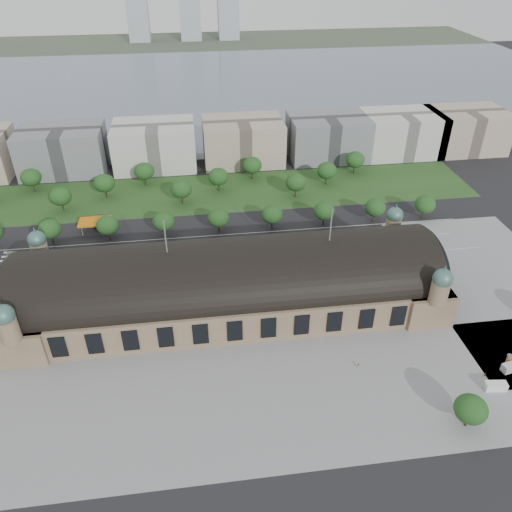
{
  "coord_description": "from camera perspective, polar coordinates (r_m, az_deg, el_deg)",
  "views": [
    {
      "loc": [
        -9.35,
        -140.28,
        115.65
      ],
      "look_at": [
        11.1,
        10.92,
        14.0
      ],
      "focal_mm": 35.0,
      "sensor_mm": 36.0,
      "label": 1
    }
  ],
  "objects": [
    {
      "name": "petrol_station",
      "position": [
        238.63,
        -17.53,
        3.81
      ],
      "size": [
        14.0,
        13.0,
        5.05
      ],
      "color": "orange",
      "rests_on": "ground"
    },
    {
      "name": "traffic_car_1",
      "position": [
        232.54,
        -26.09,
        0.27
      ],
      "size": [
        4.73,
        1.81,
        1.54
      ],
      "primitive_type": "imported",
      "rotation": [
        0.0,
        0.0,
        1.61
      ],
      "color": "gray",
      "rests_on": "ground"
    },
    {
      "name": "station",
      "position": [
        175.7,
        -3.12,
        -3.24
      ],
      "size": [
        150.0,
        48.4,
        44.3
      ],
      "color": "#8B7356",
      "rests_on": "ground"
    },
    {
      "name": "lake",
      "position": [
        453.38,
        -6.61,
        18.69
      ],
      "size": [
        700.0,
        320.0,
        0.08
      ],
      "primitive_type": "cube",
      "color": "slate",
      "rests_on": "ground"
    },
    {
      "name": "tree_row_3",
      "position": [
        224.87,
        -16.62,
        3.38
      ],
      "size": [
        9.6,
        9.6,
        11.52
      ],
      "color": "#2D2116",
      "rests_on": "ground"
    },
    {
      "name": "far_tower_left",
      "position": [
        654.64,
        -13.5,
        26.24
      ],
      "size": [
        24.0,
        24.0,
        80.0
      ],
      "primitive_type": "cube",
      "color": "#9EA8B2",
      "rests_on": "ground"
    },
    {
      "name": "tree_plaza_s",
      "position": [
        151.99,
        23.35,
        -15.77
      ],
      "size": [
        9.0,
        9.0,
        10.64
      ],
      "color": "#2D2116",
      "rests_on": "ground"
    },
    {
      "name": "traffic_car_3",
      "position": [
        219.49,
        -12.87,
        1.15
      ],
      "size": [
        4.93,
        2.41,
        1.38
      ],
      "primitive_type": "imported",
      "rotation": [
        0.0,
        0.0,
        1.47
      ],
      "color": "maroon",
      "rests_on": "ground"
    },
    {
      "name": "tree_belt_2",
      "position": [
        282.06,
        -24.33,
        8.19
      ],
      "size": [
        10.4,
        10.4,
        12.48
      ],
      "color": "#2D2116",
      "rests_on": "ground"
    },
    {
      "name": "tree_belt_11",
      "position": [
        283.78,
        11.25,
        10.74
      ],
      "size": [
        10.4,
        10.4,
        12.48
      ],
      "color": "#2D2116",
      "rests_on": "ground"
    },
    {
      "name": "far_tower_right",
      "position": [
        655.23,
        -3.24,
        26.78
      ],
      "size": [
        24.0,
        24.0,
        75.0
      ],
      "primitive_type": "cube",
      "color": "#9EA8B2",
      "rests_on": "ground"
    },
    {
      "name": "parked_car_4",
      "position": [
        202.37,
        -12.21,
        -1.8
      ],
      "size": [
        4.51,
        4.02,
        1.49
      ],
      "primitive_type": "imported",
      "rotation": [
        0.0,
        0.0,
        -0.9
      ],
      "color": "silver",
      "rests_on": "ground"
    },
    {
      "name": "van_south",
      "position": [
        168.62,
        25.59,
        -13.3
      ],
      "size": [
        6.6,
        3.3,
        2.74
      ],
      "rotation": [
        0.0,
        0.0,
        -0.12
      ],
      "color": "white",
      "rests_on": "ground"
    },
    {
      "name": "bus_mid",
      "position": [
        203.67,
        -5.07,
        -0.43
      ],
      "size": [
        13.87,
        4.57,
        3.79
      ],
      "primitive_type": "imported",
      "rotation": [
        0.0,
        0.0,
        1.67
      ],
      "color": "silver",
      "rests_on": "ground"
    },
    {
      "name": "tree_row_5",
      "position": [
        221.72,
        -4.32,
        4.35
      ],
      "size": [
        9.6,
        9.6,
        11.52
      ],
      "color": "#2D2116",
      "rests_on": "ground"
    },
    {
      "name": "office_5",
      "position": [
        302.86,
        8.2,
        13.32
      ],
      "size": [
        45.0,
        32.0,
        24.0
      ],
      "primitive_type": "cube",
      "color": "slate",
      "rests_on": "ground"
    },
    {
      "name": "traffic_car_2",
      "position": [
        215.91,
        -18.88,
        -0.53
      ],
      "size": [
        5.22,
        2.64,
        1.41
      ],
      "primitive_type": "imported",
      "rotation": [
        0.0,
        0.0,
        -1.63
      ],
      "color": "black",
      "rests_on": "ground"
    },
    {
      "name": "advertising_column",
      "position": [
        178.66,
        26.93,
        -10.47
      ],
      "size": [
        1.81,
        1.81,
        3.43
      ],
      "color": "#B72D33",
      "rests_on": "ground"
    },
    {
      "name": "traffic_car_6",
      "position": [
        226.13,
        16.6,
        1.57
      ],
      "size": [
        5.17,
        2.55,
        1.41
      ],
      "primitive_type": "imported",
      "rotation": [
        0.0,
        0.0,
        -1.53
      ],
      "color": "silver",
      "rests_on": "ground"
    },
    {
      "name": "tree_row_4",
      "position": [
        222.0,
        -10.51,
        3.89
      ],
      "size": [
        9.6,
        9.6,
        11.52
      ],
      "color": "#2D2116",
      "rests_on": "ground"
    },
    {
      "name": "parked_car_3",
      "position": [
        202.37,
        -13.55,
        -1.99
      ],
      "size": [
        4.99,
        3.92,
        1.59
      ],
      "primitive_type": "imported",
      "rotation": [
        0.0,
        0.0,
        -1.06
      ],
      "color": "#54555C",
      "rests_on": "ground"
    },
    {
      "name": "parked_car_1",
      "position": [
        208.57,
        -21.5,
        -2.42
      ],
      "size": [
        6.38,
        5.26,
        1.62
      ],
      "primitive_type": "imported",
      "rotation": [
        0.0,
        0.0,
        -1.04
      ],
      "color": "maroon",
      "rests_on": "ground"
    },
    {
      "name": "tree_belt_4",
      "position": [
        262.54,
        -16.94,
        7.97
      ],
      "size": [
        10.4,
        10.4,
        12.48
      ],
      "color": "#2D2116",
      "rests_on": "ground"
    },
    {
      "name": "traffic_car_5",
      "position": [
        227.36,
        10.15,
        2.73
      ],
      "size": [
        4.42,
        1.75,
        1.43
      ],
      "primitive_type": "imported",
      "rotation": [
        0.0,
        0.0,
        1.63
      ],
      "color": "#58595F",
      "rests_on": "ground"
    },
    {
      "name": "tree_belt_10",
      "position": [
        267.85,
        8.1,
        9.65
      ],
      "size": [
        10.4,
        10.4,
        12.48
      ],
      "color": "#2D2116",
      "rests_on": "ground"
    },
    {
      "name": "tree_row_6",
      "position": [
        224.01,
        1.83,
        4.77
      ],
      "size": [
        9.6,
        9.6,
        11.52
      ],
      "color": "#2D2116",
      "rests_on": "ground"
    },
    {
      "name": "bus_west",
      "position": [
        207.12,
        -2.14,
        0.28
      ],
      "size": [
        12.51,
        3.47,
        3.45
      ],
      "primitive_type": "imported",
      "rotation": [
        0.0,
        0.0,
        1.62
      ],
      "color": "red",
      "rests_on": "ground"
    },
    {
      "name": "office_7",
      "position": [
        335.32,
        22.74,
        13.12
      ],
      "size": [
        45.0,
        32.0,
        24.0
      ],
      "primitive_type": "cube",
      "color": "#B39F8C",
      "rests_on": "ground"
    },
    {
      "name": "tree_belt_7",
      "position": [
        259.01,
        -4.33,
        9.03
      ],
      "size": [
        10.4,
        10.4,
        12.48
      ],
      "color": "#2D2116",
      "rests_on": "ground"
    },
    {
      "name": "plaza_east",
      "position": [
        213.72,
        25.69,
        -2.9
      ],
      "size": [
        56.0,
        100.0,
        0.12
      ],
      "primitive_type": "cube",
      "color": "gray",
      "rests_on": "ground"
    },
    {
      "name": "tree_belt_3",
      "position": [
        255.9,
        -21.45,
        6.37
      ],
      "size": [
        10.4,
        10.4,
        12.48
      ],
      "color": "#2D2116",
      "rests_on": "ground"
    },
    {
      "name": "parked_car_5",
      "position": [
        198.58,
        -10.43,
        -2.34
      ],
      "size": [
        5.53,
        4.34,
        1.4
      ],
      "primitive_type": "imported",
      "rotation": [
        0.0,
        0.0,
        -1.1
      ],
      "color": "gray",
      "rests_on": "ground"
    },
    {
      "name": "office_2",
      "position": [
        300.69,
        -21.2,
        11.25
      ],
      "size": [
        45.0,
        32.0,
        24.0
      ],
      "primitive_type": "cube",
      "color": "slate",
      "rests_on": "ground"
    },
    {
      "name": "tree_belt_8",
      "position": [
        271.49,
        -0.44,
        10.32
      ],
      "size": [
        10.4,
        10.4,
        12.48
      ],
      "color": "#2D2116",
      "rests_on": "ground"
    },
    {
      "name": "tree_row_9",
      "position": [
        245.29,
        18.76,
        5.61
      ],
      "size": [
        9.6,
        9.6,
        11.52
      ],
      "color": "#2D2116",
      "rests_on": "ground"
    },
    {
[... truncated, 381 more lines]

